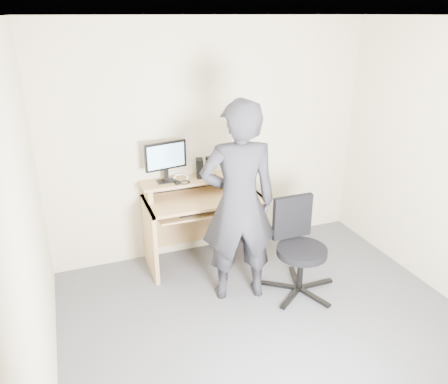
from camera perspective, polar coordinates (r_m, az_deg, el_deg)
ground at (r=3.85m, az=7.60°, el=-18.75°), size 3.50×3.50×0.00m
back_wall at (r=4.68m, az=-1.68°, el=6.65°), size 3.50×0.02×2.50m
ceiling at (r=2.91m, az=10.27°, el=21.70°), size 3.50×3.50×0.02m
desk at (r=4.67m, az=-3.01°, el=-2.61°), size 1.20×0.60×0.91m
monitor at (r=4.44m, az=-7.61°, el=4.39°), size 0.44×0.13×0.42m
external_drive at (r=4.58m, az=-3.20°, el=3.13°), size 0.10×0.14×0.20m
travel_mug at (r=4.60m, az=-1.89°, el=3.19°), size 0.11×0.11×0.19m
smartphone at (r=4.61m, az=-1.32°, el=2.00°), size 0.09×0.14×0.01m
charger at (r=4.43m, az=-6.13°, el=1.22°), size 0.05×0.05×0.03m
headphones at (r=4.58m, az=-5.69°, el=1.83°), size 0.20×0.20×0.06m
keyboard at (r=4.45m, az=-3.38°, el=-2.24°), size 0.48×0.23×0.03m
mouse at (r=4.55m, az=2.25°, el=-0.25°), size 0.11×0.08×0.04m
office_chair at (r=4.22m, az=9.67°, el=-6.64°), size 0.69×0.72×0.90m
person at (r=3.88m, az=1.92°, el=-1.56°), size 0.76×0.57×1.89m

